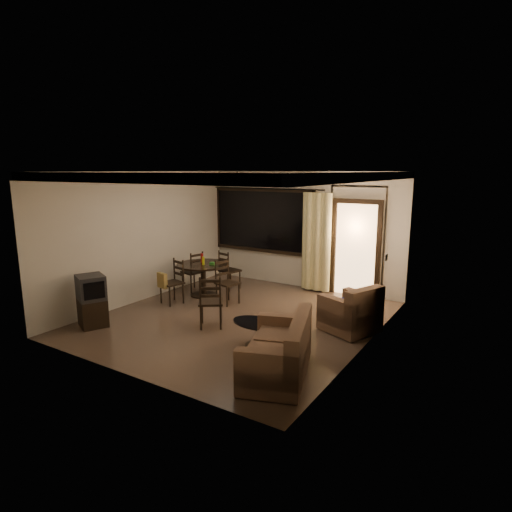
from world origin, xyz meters
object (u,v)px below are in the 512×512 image
Objects in this scene: dining_chair_east at (227,291)px; coffee_table at (259,330)px; dining_chair_west at (193,279)px; sofa at (281,353)px; armchair at (352,313)px; dining_chair_south at (172,290)px; dining_chair_north at (229,277)px; tv_cabinet at (92,301)px; side_chair at (211,311)px; dining_table at (203,270)px.

dining_chair_east reaches higher than coffee_table.
coffee_table is at bearing 70.64° from dining_chair_west.
dining_chair_west is 0.55× the size of sofa.
armchair is 1.77m from coffee_table.
dining_chair_south and dining_chair_north have the same top height.
sofa is (3.87, 0.14, -0.15)m from tv_cabinet.
tv_cabinet is at bearing -5.03° from side_chair.
tv_cabinet is at bearing 13.22° from dining_chair_west.
dining_chair_west is 0.87m from dining_chair_north.
dining_chair_north is at bearing -176.03° from armchair.
dining_chair_east and dining_chair_north have the same top height.
armchair is at bearing 20.29° from dining_chair_south.
dining_chair_north is 4.55m from sofa.
tv_cabinet is (-0.67, -3.38, 0.20)m from dining_chair_north.
dining_chair_east and dining_chair_south have the same top height.
side_chair is (-1.99, 0.98, -0.04)m from sofa.
dining_table reaches higher than sofa.
dining_chair_south is at bearing -58.52° from side_chair.
dining_table reaches higher than coffee_table.
dining_chair_south is at bearing -151.09° from armchair.
dining_chair_north is 0.88× the size of armchair.
dining_chair_north is 0.96× the size of side_chair.
coffee_table is at bearing 38.98° from tv_cabinet.
side_chair reaches higher than dining_chair_east.
dining_chair_east is 1.00× the size of dining_chair_north.
armchair is 2.54m from side_chair.
tv_cabinet is 2.19m from side_chair.
dining_table reaches higher than dining_chair_north.
dining_chair_north is 3.66m from armchair.
dining_table is 1.25× the size of dining_chair_north.
coffee_table is at bearing 130.48° from side_chair.
tv_cabinet reaches higher than sofa.
dining_chair_south is 1.64m from dining_chair_north.
side_chair is (0.57, -1.30, 0.01)m from dining_chair_east.
dining_chair_south reaches higher than sofa.
dining_chair_east is 0.99× the size of tv_cabinet.
side_chair is (1.59, -0.66, -0.01)m from dining_chair_south.
sofa is at bearing -36.27° from dining_table.
tv_cabinet is 0.89× the size of armchair.
dining_chair_east is 1.42m from side_chair.
side_chair reaches higher than tv_cabinet.
dining_chair_east is at bearing -13.51° from dining_table.
coffee_table is (2.80, -0.96, -0.03)m from dining_chair_south.
coffee_table is at bearing -104.57° from armchair.
dining_table is 2.06m from side_chair.
tv_cabinet is 3.21m from coffee_table.
sofa is 2.13m from armchair.
side_chair is at bearing 61.25° from dining_chair_west.
dining_chair_west and dining_chair_north have the same top height.
dining_chair_south reaches higher than coffee_table.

